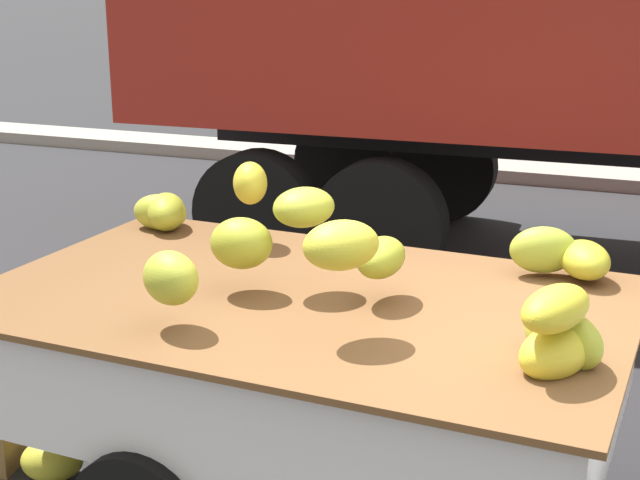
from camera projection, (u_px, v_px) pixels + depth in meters
name	position (u px, v px, depth m)	size (l,w,h in m)	color
curb_strip	(617.00, 179.00, 11.18)	(80.00, 0.80, 0.16)	gray
fallen_banana_bunch_near_tailgate	(52.00, 460.00, 4.73)	(0.32, 0.26, 0.21)	gold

